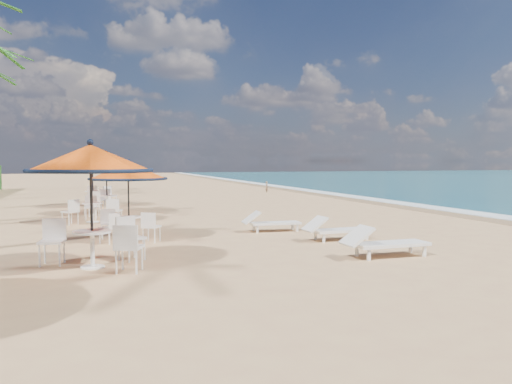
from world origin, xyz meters
TOP-DOWN VIEW (x-y plane):
  - ground at (0.00, 0.00)m, footprint 160.00×160.00m
  - foam_strip at (9.30, 10.00)m, footprint 1.20×140.00m
  - wetsand_band at (8.40, 10.00)m, footprint 1.40×140.00m
  - station_0 at (-5.43, -0.36)m, footprint 2.47×2.47m
  - station_1 at (-4.55, 3.01)m, footprint 2.11×2.11m
  - station_2 at (-5.47, 7.42)m, footprint 2.26×2.26m
  - station_3 at (-4.94, 10.16)m, footprint 2.49×2.57m
  - station_4 at (-5.38, 13.71)m, footprint 2.47×2.47m
  - lounger_near at (0.68, -1.24)m, footprint 2.02×0.65m
  - lounger_mid at (0.76, 1.22)m, footprint 1.90×0.67m
  - lounger_far at (-0.35, 3.37)m, footprint 1.80×0.66m
  - person at (5.75, 20.94)m, footprint 0.25×0.33m

SIDE VIEW (x-z plane):
  - ground at x=0.00m, z-range 0.00..0.00m
  - foam_strip at x=9.30m, z-range -0.02..0.02m
  - wetsand_band at x=8.40m, z-range -0.01..0.01m
  - lounger_far at x=-0.35m, z-range -0.02..0.61m
  - lounger_mid at x=0.76m, z-range -0.02..0.65m
  - lounger_near at x=0.68m, z-range -0.02..0.70m
  - person at x=5.75m, z-range 0.00..0.82m
  - station_1 at x=-4.55m, z-range 0.51..2.71m
  - station_2 at x=-5.47m, z-range 0.55..2.90m
  - station_4 at x=-5.38m, z-range 0.59..3.17m
  - station_0 at x=-5.43m, z-range 0.60..3.18m
  - station_3 at x=-4.94m, z-range 0.68..3.28m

